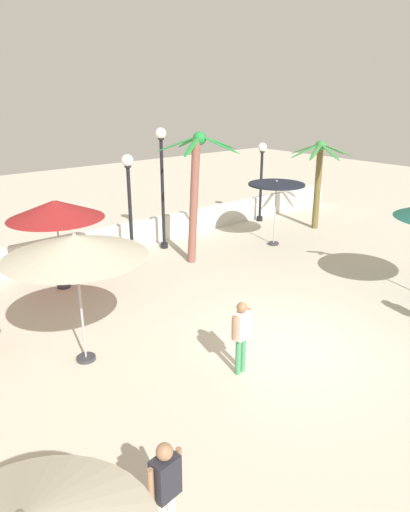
{
  "coord_description": "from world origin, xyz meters",
  "views": [
    {
      "loc": [
        -7.75,
        -6.22,
        5.72
      ],
      "look_at": [
        0.0,
        3.02,
        1.4
      ],
      "focal_mm": 32.84,
      "sensor_mm": 36.0,
      "label": 1
    }
  ],
  "objects_px": {
    "guest_0": "(166,485)",
    "guest_2": "(241,331)",
    "lamp_post_3": "(261,171)",
    "patio_umbrella_3": "(55,210)",
    "palm_tree_1": "(319,171)",
    "lamp_post_2": "(129,195)",
    "patio_umbrella_1": "(75,246)",
    "patio_umbrella_4": "(276,188)",
    "lamp_post_0": "(162,174)",
    "palm_tree_2": "(196,181)"
  },
  "relations": [
    {
      "from": "palm_tree_1",
      "to": "guest_2",
      "type": "bearing_deg",
      "value": -149.99
    },
    {
      "from": "lamp_post_3",
      "to": "patio_umbrella_4",
      "type": "bearing_deg",
      "value": -127.35
    },
    {
      "from": "patio_umbrella_4",
      "to": "lamp_post_3",
      "type": "xyz_separation_m",
      "value": [
        2.12,
        2.78,
        0.04
      ]
    },
    {
      "from": "patio_umbrella_1",
      "to": "guest_0",
      "type": "xyz_separation_m",
      "value": [
        -1.21,
        -4.81,
        -1.71
      ]
    },
    {
      "from": "lamp_post_3",
      "to": "palm_tree_1",
      "type": "bearing_deg",
      "value": -68.28
    },
    {
      "from": "patio_umbrella_3",
      "to": "guest_2",
      "type": "bearing_deg",
      "value": -81.86
    },
    {
      "from": "patio_umbrella_4",
      "to": "palm_tree_1",
      "type": "bearing_deg",
      "value": 7.45
    },
    {
      "from": "patio_umbrella_3",
      "to": "palm_tree_2",
      "type": "height_order",
      "value": "palm_tree_2"
    },
    {
      "from": "patio_umbrella_4",
      "to": "lamp_post_3",
      "type": "relative_size",
      "value": 0.72
    },
    {
      "from": "lamp_post_3",
      "to": "guest_2",
      "type": "relative_size",
      "value": 2.14
    },
    {
      "from": "palm_tree_2",
      "to": "guest_0",
      "type": "xyz_separation_m",
      "value": [
        -7.16,
        -8.25,
        -1.83
      ]
    },
    {
      "from": "lamp_post_0",
      "to": "lamp_post_2",
      "type": "xyz_separation_m",
      "value": [
        -1.82,
        -0.7,
        -0.41
      ]
    },
    {
      "from": "patio_umbrella_1",
      "to": "guest_0",
      "type": "distance_m",
      "value": 5.25
    },
    {
      "from": "palm_tree_1",
      "to": "lamp_post_2",
      "type": "xyz_separation_m",
      "value": [
        -8.38,
        1.3,
        -0.08
      ]
    },
    {
      "from": "lamp_post_2",
      "to": "patio_umbrella_1",
      "type": "bearing_deg",
      "value": -131.49
    },
    {
      "from": "patio_umbrella_3",
      "to": "palm_tree_1",
      "type": "bearing_deg",
      "value": -4.62
    },
    {
      "from": "palm_tree_2",
      "to": "lamp_post_3",
      "type": "height_order",
      "value": "palm_tree_2"
    },
    {
      "from": "lamp_post_3",
      "to": "patio_umbrella_3",
      "type": "bearing_deg",
      "value": -171.7
    },
    {
      "from": "patio_umbrella_3",
      "to": "palm_tree_2",
      "type": "xyz_separation_m",
      "value": [
        4.61,
        -0.74,
        0.37
      ]
    },
    {
      "from": "patio_umbrella_4",
      "to": "lamp_post_3",
      "type": "height_order",
      "value": "lamp_post_3"
    },
    {
      "from": "lamp_post_0",
      "to": "guest_0",
      "type": "distance_m",
      "value": 12.48
    },
    {
      "from": "patio_umbrella_4",
      "to": "lamp_post_0",
      "type": "distance_m",
      "value": 4.28
    },
    {
      "from": "lamp_post_2",
      "to": "guest_0",
      "type": "bearing_deg",
      "value": -119.26
    },
    {
      "from": "patio_umbrella_1",
      "to": "palm_tree_1",
      "type": "xyz_separation_m",
      "value": [
        12.44,
        3.28,
        -0.19
      ]
    },
    {
      "from": "patio_umbrella_4",
      "to": "lamp_post_3",
      "type": "bearing_deg",
      "value": 52.65
    },
    {
      "from": "palm_tree_1",
      "to": "lamp_post_2",
      "type": "height_order",
      "value": "lamp_post_2"
    },
    {
      "from": "patio_umbrella_1",
      "to": "lamp_post_3",
      "type": "height_order",
      "value": "lamp_post_3"
    },
    {
      "from": "patio_umbrella_3",
      "to": "guest_0",
      "type": "relative_size",
      "value": 1.73
    },
    {
      "from": "lamp_post_0",
      "to": "patio_umbrella_3",
      "type": "bearing_deg",
      "value": -166.29
    },
    {
      "from": "patio_umbrella_3",
      "to": "palm_tree_1",
      "type": "xyz_separation_m",
      "value": [
        11.1,
        -0.9,
        0.05
      ]
    },
    {
      "from": "patio_umbrella_3",
      "to": "lamp_post_0",
      "type": "bearing_deg",
      "value": 13.71
    },
    {
      "from": "guest_0",
      "to": "guest_2",
      "type": "relative_size",
      "value": 0.98
    },
    {
      "from": "patio_umbrella_4",
      "to": "palm_tree_1",
      "type": "distance_m",
      "value": 3.1
    },
    {
      "from": "patio_umbrella_4",
      "to": "lamp_post_0",
      "type": "height_order",
      "value": "lamp_post_0"
    },
    {
      "from": "lamp_post_2",
      "to": "guest_0",
      "type": "height_order",
      "value": "lamp_post_2"
    },
    {
      "from": "palm_tree_2",
      "to": "lamp_post_2",
      "type": "distance_m",
      "value": 2.25
    },
    {
      "from": "palm_tree_1",
      "to": "lamp_post_2",
      "type": "relative_size",
      "value": 1.0
    },
    {
      "from": "lamp_post_2",
      "to": "lamp_post_3",
      "type": "bearing_deg",
      "value": 8.24
    },
    {
      "from": "patio_umbrella_3",
      "to": "patio_umbrella_4",
      "type": "relative_size",
      "value": 1.1
    },
    {
      "from": "patio_umbrella_3",
      "to": "lamp_post_3",
      "type": "bearing_deg",
      "value": 8.3
    },
    {
      "from": "palm_tree_2",
      "to": "patio_umbrella_3",
      "type": "bearing_deg",
      "value": 170.88
    },
    {
      "from": "palm_tree_2",
      "to": "guest_0",
      "type": "relative_size",
      "value": 2.75
    },
    {
      "from": "patio_umbrella_3",
      "to": "palm_tree_1",
      "type": "height_order",
      "value": "palm_tree_1"
    },
    {
      "from": "lamp_post_2",
      "to": "lamp_post_3",
      "type": "xyz_separation_m",
      "value": [
        7.44,
        1.08,
        -0.13
      ]
    },
    {
      "from": "patio_umbrella_3",
      "to": "patio_umbrella_4",
      "type": "height_order",
      "value": "patio_umbrella_3"
    },
    {
      "from": "patio_umbrella_3",
      "to": "guest_0",
      "type": "height_order",
      "value": "patio_umbrella_3"
    },
    {
      "from": "lamp_post_0",
      "to": "guest_0",
      "type": "relative_size",
      "value": 2.76
    },
    {
      "from": "palm_tree_1",
      "to": "lamp_post_3",
      "type": "distance_m",
      "value": 2.57
    },
    {
      "from": "lamp_post_2",
      "to": "guest_0",
      "type": "xyz_separation_m",
      "value": [
        -5.27,
        -9.4,
        -1.43
      ]
    },
    {
      "from": "palm_tree_2",
      "to": "lamp_post_2",
      "type": "bearing_deg",
      "value": 148.92
    }
  ]
}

